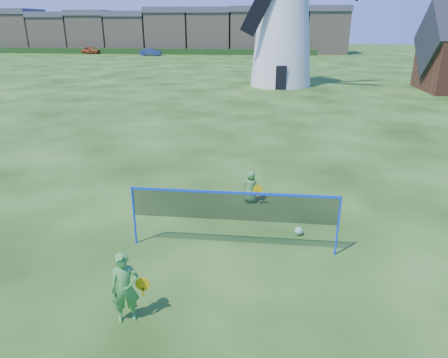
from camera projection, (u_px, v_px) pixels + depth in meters
name	position (u px, v px, depth m)	size (l,w,h in m)	color
ground	(214.00, 239.00, 10.66)	(220.00, 220.00, 0.00)	black
windmill	(283.00, 18.00, 34.90)	(12.46, 5.41, 16.67)	white
badminton_net	(233.00, 207.00, 9.80)	(5.05, 0.05, 1.55)	blue
player_girl	(125.00, 288.00, 7.50)	(0.72, 0.50, 1.43)	green
player_boy	(251.00, 187.00, 12.69)	(0.64, 0.44, 1.03)	#519447
play_ball	(299.00, 231.00, 10.83)	(0.22, 0.22, 0.22)	green
terraced_houses	(172.00, 30.00, 77.95)	(66.87, 8.40, 8.25)	tan
hedge	(144.00, 51.00, 74.05)	(62.00, 0.80, 1.00)	#193814
car_left	(91.00, 50.00, 75.00)	(1.51, 3.75, 1.28)	#933C1A
car_right	(151.00, 52.00, 70.46)	(1.29, 3.70, 1.22)	navy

